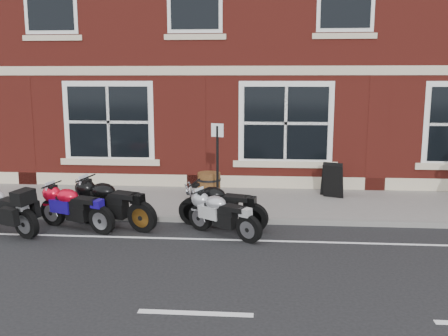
{
  "coord_description": "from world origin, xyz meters",
  "views": [
    {
      "loc": [
        0.91,
        -9.34,
        3.18
      ],
      "look_at": [
        0.02,
        1.6,
        1.21
      ],
      "focal_mm": 40.0,
      "sensor_mm": 36.0,
      "label": 1
    }
  ],
  "objects": [
    {
      "name": "barrel_planter",
      "position": [
        -0.49,
        3.15,
        0.46
      ],
      "size": [
        0.62,
        0.62,
        0.69
      ],
      "color": "#502615",
      "rests_on": "sidewalk"
    },
    {
      "name": "pub_building",
      "position": [
        0.0,
        10.5,
        6.0
      ],
      "size": [
        24.0,
        12.0,
        12.0
      ],
      "primitive_type": "cube",
      "color": "maroon",
      "rests_on": "ground"
    },
    {
      "name": "moto_naked_black",
      "position": [
        0.01,
        1.01,
        0.52
      ],
      "size": [
        1.98,
        0.69,
        0.91
      ],
      "rotation": [
        0.0,
        0.0,
        1.28
      ],
      "color": "black",
      "rests_on": "ground"
    },
    {
      "name": "ground",
      "position": [
        0.0,
        0.0,
        0.0
      ],
      "size": [
        80.0,
        80.0,
        0.0
      ],
      "primitive_type": "plane",
      "color": "black",
      "rests_on": "ground"
    },
    {
      "name": "moto_sport_red",
      "position": [
        -3.07,
        0.67,
        0.51
      ],
      "size": [
        1.87,
        0.86,
        0.89
      ],
      "rotation": [
        0.0,
        0.0,
        1.18
      ],
      "color": "black",
      "rests_on": "ground"
    },
    {
      "name": "moto_touring_silver",
      "position": [
        -4.52,
        0.34,
        0.55
      ],
      "size": [
        1.9,
        1.03,
        1.35
      ],
      "rotation": [
        0.0,
        0.0,
        1.11
      ],
      "color": "black",
      "rests_on": "ground"
    },
    {
      "name": "a_board_sign",
      "position": [
        2.7,
        3.62,
        0.56
      ],
      "size": [
        0.63,
        0.54,
        0.88
      ],
      "primitive_type": null,
      "rotation": [
        0.0,
        0.0,
        -0.43
      ],
      "color": "black",
      "rests_on": "sidewalk"
    },
    {
      "name": "moto_sport_silver",
      "position": [
        0.1,
        0.47,
        0.48
      ],
      "size": [
        1.59,
        1.16,
        0.83
      ],
      "rotation": [
        0.0,
        0.0,
        0.96
      ],
      "color": "black",
      "rests_on": "ground"
    },
    {
      "name": "kerb",
      "position": [
        0.0,
        1.42,
        0.06
      ],
      "size": [
        30.0,
        0.16,
        0.12
      ],
      "primitive_type": "cube",
      "color": "slate",
      "rests_on": "ground"
    },
    {
      "name": "sidewalk",
      "position": [
        0.0,
        3.0,
        0.06
      ],
      "size": [
        30.0,
        3.0,
        0.12
      ],
      "primitive_type": "cube",
      "color": "slate",
      "rests_on": "ground"
    },
    {
      "name": "parking_sign",
      "position": [
        -0.12,
        1.55,
        1.33
      ],
      "size": [
        0.28,
        0.13,
        2.09
      ],
      "rotation": [
        0.0,
        0.0,
        -0.38
      ],
      "color": "black",
      "rests_on": "sidewalk"
    },
    {
      "name": "moto_sport_black",
      "position": [
        -2.34,
        0.89,
        0.56
      ],
      "size": [
        2.08,
        0.93,
        0.98
      ],
      "rotation": [
        0.0,
        0.0,
        1.19
      ],
      "color": "black",
      "rests_on": "ground"
    }
  ]
}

